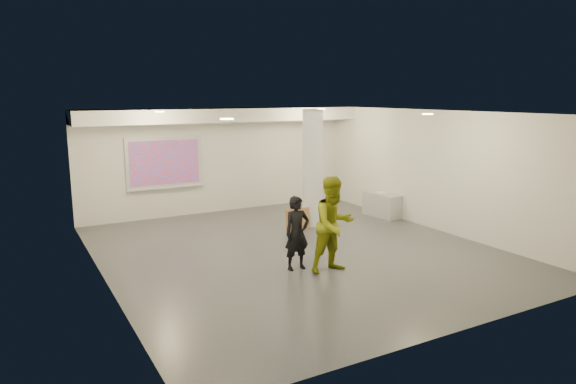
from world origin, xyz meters
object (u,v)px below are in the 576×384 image
column (312,168)px  man (334,225)px  woman (297,233)px  credenza (382,205)px  projection_screen (165,163)px

column → man: (-1.54, -3.26, -0.57)m
woman → man: size_ratio=0.78×
credenza → projection_screen: bearing=146.6°
projection_screen → man: projection_screen is taller
credenza → man: (-3.76, -3.12, 0.60)m
projection_screen → credenza: 6.13m
credenza → man: 4.92m
projection_screen → man: 6.15m
column → credenza: (2.22, -0.15, -1.17)m
woman → man: 0.74m
projection_screen → woman: projection_screen is taller
column → woman: bearing=-126.6°
column → projection_screen: size_ratio=1.43×
man → credenza: bearing=37.5°
credenza → man: man is taller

